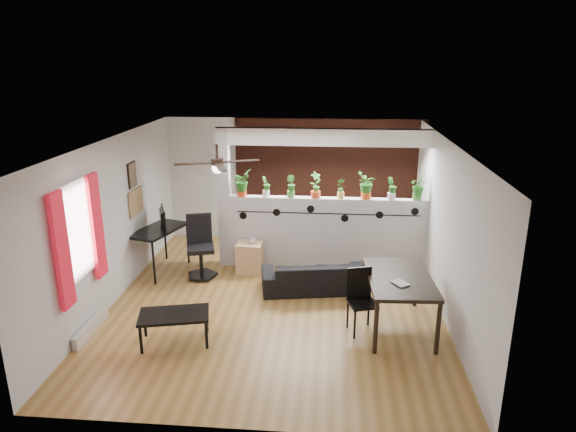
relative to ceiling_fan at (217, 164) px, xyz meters
The scene contains 29 objects.
room_shell 1.33m from the ceiling_fan, 20.56° to the left, with size 6.30×7.10×2.90m.
partition_wall 2.91m from the ceiling_fan, 48.37° to the left, with size 3.60×0.18×1.35m, color #BCBCC1.
ceiling_header 2.41m from the ceiling_fan, 48.37° to the left, with size 3.60×0.18×0.30m, color white.
pier_column 2.09m from the ceiling_fan, 99.77° to the left, with size 0.22×0.20×2.60m, color #BCBCC1.
brick_panel 3.78m from the ceiling_fan, 63.93° to the left, with size 3.90×0.05×2.60m, color brown.
vine_decal 2.64m from the ceiling_fan, 46.80° to the left, with size 3.31×0.01×0.30m.
window_assembly 2.13m from the ceiling_fan, 152.87° to the right, with size 0.09×1.30×1.55m.
baseboard_heater 2.96m from the ceiling_fan, 152.65° to the right, with size 0.08×1.00×0.18m, color beige.
corkboard 2.38m from the ceiling_fan, 144.85° to the left, with size 0.03×0.60×0.45m, color olive.
framed_art 2.19m from the ceiling_fan, 145.97° to the left, with size 0.03×0.34×0.44m.
ceiling_fan is the anchor object (origin of this frame).
potted_plant_0 1.93m from the ceiling_fan, 89.36° to the left, with size 0.26×0.30×0.49m.
potted_plant_1 2.01m from the ceiling_fan, 75.32° to the left, with size 0.24×0.23×0.38m.
potted_plant_2 2.16m from the ceiling_fan, 62.86° to the left, with size 0.26×0.26×0.40m.
potted_plant_3 2.37m from the ceiling_fan, 52.64° to the left, with size 0.32×0.31×0.48m.
potted_plant_4 2.68m from the ceiling_fan, 44.59° to the left, with size 0.19×0.15×0.37m.
potted_plant_5 2.99m from the ceiling_fan, 38.33° to the left, with size 0.28×0.31×0.48m.
potted_plant_6 3.35m from the ceiling_fan, 33.41° to the left, with size 0.23×0.20×0.41m.
potted_plant_7 3.73m from the ceiling_fan, 29.51° to the left, with size 0.20×0.24×0.45m.
sofa 2.63m from the ceiling_fan, 29.58° to the left, with size 1.69×0.66×0.49m, color black.
cube_shelf 2.51m from the ceiling_fan, 82.32° to the left, with size 0.46×0.41×0.56m, color tan.
cup 2.26m from the ceiling_fan, 80.40° to the left, with size 0.13×0.13×0.10m, color gray.
computer_desk 2.53m from the ceiling_fan, 136.98° to the left, with size 0.91×1.26×0.82m.
monitor 2.51m from the ceiling_fan, 133.97° to the left, with size 0.06×0.33×0.19m, color black.
office_chair 2.27m from the ceiling_fan, 118.49° to the left, with size 0.58×0.59×1.11m.
dining_table 3.12m from the ceiling_fan, ahead, with size 0.98×1.52×0.81m.
book 3.04m from the ceiling_fan, 14.64° to the right, with size 0.18×0.24×0.02m, color gray.
folding_chair 2.79m from the ceiling_fan, 12.47° to the right, with size 0.47×0.47×0.94m.
coffee_table 2.24m from the ceiling_fan, 113.35° to the right, with size 1.04×0.73×0.44m.
Camera 1 is at (0.84, -7.49, 3.82)m, focal length 32.00 mm.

